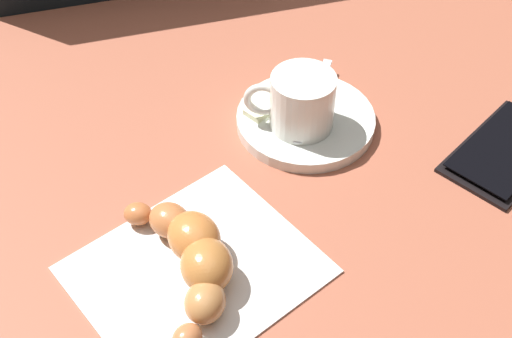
% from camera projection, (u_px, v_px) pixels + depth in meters
% --- Properties ---
extents(ground_plane, '(1.80, 1.80, 0.00)m').
position_uv_depth(ground_plane, '(262.00, 202.00, 0.59)').
color(ground_plane, '#9F543D').
extents(saucer, '(0.13, 0.13, 0.01)m').
position_uv_depth(saucer, '(306.00, 120.00, 0.66)').
color(saucer, white).
rests_on(saucer, ground).
extents(espresso_cup, '(0.07, 0.07, 0.05)m').
position_uv_depth(espresso_cup, '(301.00, 102.00, 0.63)').
color(espresso_cup, white).
rests_on(espresso_cup, saucer).
extents(teaspoon, '(0.12, 0.07, 0.01)m').
position_uv_depth(teaspoon, '(308.00, 114.00, 0.65)').
color(teaspoon, silver).
rests_on(teaspoon, saucer).
extents(sugar_packet, '(0.07, 0.02, 0.01)m').
position_uv_depth(sugar_packet, '(275.00, 99.00, 0.67)').
color(sugar_packet, beige).
rests_on(sugar_packet, saucer).
extents(napkin, '(0.19, 0.17, 0.00)m').
position_uv_depth(napkin, '(196.00, 269.00, 0.54)').
color(napkin, silver).
rests_on(napkin, ground).
extents(croissant, '(0.10, 0.14, 0.04)m').
position_uv_depth(croissant, '(193.00, 255.00, 0.53)').
color(croissant, '#B5693D').
rests_on(croissant, napkin).
extents(cell_phone, '(0.13, 0.07, 0.01)m').
position_uv_depth(cell_phone, '(507.00, 150.00, 0.63)').
color(cell_phone, black).
rests_on(cell_phone, ground).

